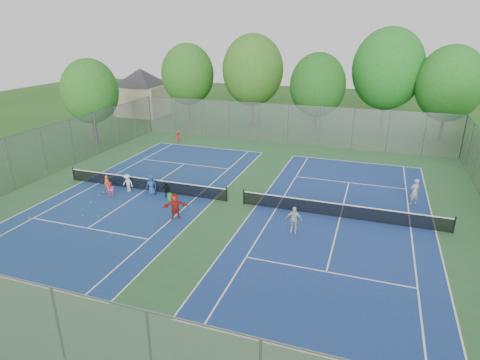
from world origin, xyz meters
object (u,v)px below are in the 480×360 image
Objects in this scene: net_right at (341,211)px; ball_crate at (152,183)px; net_left at (145,184)px; ball_hopper at (170,197)px; instructor at (415,192)px.

net_right reaches higher than ball_crate.
net_left is 2.82m from ball_hopper.
net_right is 14.08m from ball_crate.
instructor reaches higher than ball_hopper.
instructor reaches higher than net_right.
ball_crate is at bearing -23.42° from instructor.
net_left is at bearing -87.24° from ball_crate.
ball_crate is 0.75× the size of ball_hopper.
instructor is at bearing 11.21° from net_left.
net_right is 33.30× the size of ball_crate.
instructor is at bearing 39.60° from net_right.
ball_crate is at bearing 142.14° from ball_hopper.
instructor is at bearing 16.68° from ball_hopper.
net_right is 7.00× the size of instructor.
net_left and net_right have the same top height.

